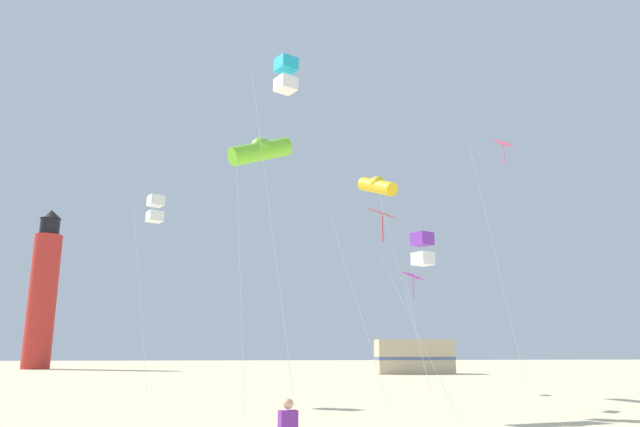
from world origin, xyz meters
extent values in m
cube|color=#722D99|center=(0.24, 4.82, 0.68)|extent=(0.39, 0.31, 0.52)
sphere|color=#D8A87F|center=(0.24, 4.82, 1.06)|extent=(0.20, 0.20, 0.20)
cylinder|color=silver|center=(-5.13, 17.52, 3.96)|extent=(1.18, 0.52, 7.92)
cube|color=white|center=(-4.88, 18.10, 8.27)|extent=(0.82, 0.82, 0.44)
cube|color=white|center=(-4.88, 18.10, 7.57)|extent=(0.82, 0.82, 0.44)
cylinder|color=silver|center=(6.25, 19.80, 5.04)|extent=(2.88, 1.59, 10.08)
cylinder|color=yellow|center=(5.46, 21.23, 10.08)|extent=(1.81, 2.52, 1.48)
sphere|color=yellow|center=(5.46, 21.23, 10.23)|extent=(0.76, 0.76, 0.76)
cylinder|color=silver|center=(4.61, 11.73, 2.73)|extent=(2.18, 1.34, 5.47)
cube|color=purple|center=(5.27, 12.81, 5.82)|extent=(0.82, 0.82, 0.44)
cube|color=white|center=(5.27, 12.81, 5.12)|extent=(0.82, 0.82, 0.44)
cylinder|color=silver|center=(-0.02, 10.01, 5.41)|extent=(1.55, 0.74, 10.82)
cube|color=#1EB2D1|center=(0.34, 10.77, 11.17)|extent=(0.82, 0.82, 0.44)
cube|color=white|center=(0.34, 10.77, 10.47)|extent=(0.82, 0.82, 0.44)
cylinder|color=silver|center=(-1.04, 13.65, 4.62)|extent=(0.61, 1.22, 9.24)
cylinder|color=#72D12D|center=(-0.44, 13.95, 9.24)|extent=(2.55, 1.74, 1.48)
sphere|color=#72D12D|center=(-0.44, 13.95, 9.39)|extent=(0.76, 0.76, 0.76)
cylinder|color=silver|center=(3.35, 15.23, 3.75)|extent=(1.82, 2.49, 7.50)
cube|color=red|center=(4.59, 16.13, 7.49)|extent=(1.22, 1.22, 0.40)
cylinder|color=red|center=(4.59, 16.13, 6.84)|extent=(0.04, 0.04, 1.10)
cylinder|color=silver|center=(10.99, 20.10, 6.22)|extent=(1.23, 2.13, 12.43)
cube|color=#E54C8C|center=(12.05, 20.71, 12.43)|extent=(1.22, 1.22, 0.40)
cylinder|color=#E54C8C|center=(12.05, 20.71, 11.78)|extent=(0.04, 0.04, 1.10)
cylinder|color=silver|center=(7.39, 21.77, 2.85)|extent=(1.07, 0.09, 5.70)
cube|color=#D826A5|center=(7.42, 22.30, 5.70)|extent=(1.22, 1.22, 0.40)
cylinder|color=#D826A5|center=(7.42, 22.30, 5.05)|extent=(0.04, 0.04, 1.10)
cylinder|color=red|center=(-23.10, 57.89, 7.00)|extent=(2.80, 2.80, 14.00)
cylinder|color=black|center=(-23.10, 57.89, 14.90)|extent=(2.00, 2.00, 1.80)
cone|color=black|center=(-23.10, 57.89, 16.30)|extent=(2.20, 2.20, 1.00)
cube|color=#C6B28C|center=(12.72, 42.68, 1.40)|extent=(6.42, 2.34, 2.80)
cube|color=#4C608C|center=(12.72, 42.68, 1.26)|extent=(6.46, 2.38, 0.24)
camera|label=1|loc=(-0.36, -6.88, 2.09)|focal=32.90mm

